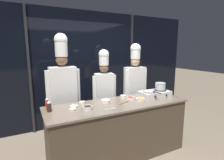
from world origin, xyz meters
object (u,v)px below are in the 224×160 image
at_px(stock_pot, 160,86).
at_px(chef_sous, 104,87).
at_px(frying_pan, 149,90).
at_px(serving_spoon_slotted, 112,109).
at_px(prep_bowl_garlic, 82,102).
at_px(chef_line, 135,82).
at_px(squeeze_bottle_chili, 47,104).
at_px(serving_spoon_solid, 126,102).
at_px(squeeze_bottle_soy, 49,106).
at_px(prep_bowl_soy_glaze, 88,108).
at_px(prep_bowl_ginger, 73,109).
at_px(prep_bowl_onion, 123,96).
at_px(chef_head, 63,85).
at_px(portable_stove, 155,94).
at_px(prep_bowl_shrimp, 74,106).
at_px(prep_bowl_bean_sprouts, 106,101).
at_px(prep_bowl_bell_pepper, 131,98).
at_px(prep_bowl_carrots, 140,99).

relative_size(stock_pot, chef_sous, 0.12).
height_order(frying_pan, serving_spoon_slotted, frying_pan).
bearing_deg(prep_bowl_garlic, chef_line, 15.90).
bearing_deg(squeeze_bottle_chili, serving_spoon_slotted, -26.12).
bearing_deg(serving_spoon_solid, frying_pan, 6.18).
xyz_separation_m(squeeze_bottle_soy, serving_spoon_solid, (1.21, -0.10, -0.07)).
bearing_deg(squeeze_bottle_chili, stock_pot, -3.91).
relative_size(prep_bowl_soy_glaze, serving_spoon_slotted, 0.74).
distance_m(prep_bowl_ginger, prep_bowl_onion, 1.03).
relative_size(chef_head, chef_sous, 1.15).
bearing_deg(portable_stove, squeeze_bottle_soy, 178.93).
distance_m(prep_bowl_soy_glaze, chef_sous, 0.95).
height_order(frying_pan, prep_bowl_shrimp, frying_pan).
xyz_separation_m(chef_head, chef_sous, (0.79, -0.03, -0.11)).
height_order(prep_bowl_soy_glaze, prep_bowl_ginger, prep_bowl_soy_glaze).
bearing_deg(prep_bowl_bean_sprouts, serving_spoon_slotted, -99.43).
bearing_deg(stock_pot, squeeze_bottle_soy, 179.01).
xyz_separation_m(portable_stove, prep_bowl_shrimp, (-1.53, 0.04, -0.03)).
height_order(prep_bowl_shrimp, prep_bowl_bell_pepper, same).
height_order(prep_bowl_ginger, prep_bowl_bell_pepper, prep_bowl_ginger).
relative_size(prep_bowl_soy_glaze, prep_bowl_carrots, 1.01).
bearing_deg(serving_spoon_slotted, chef_sous, 72.90).
xyz_separation_m(prep_bowl_onion, prep_bowl_carrots, (0.17, -0.29, -0.00)).
height_order(portable_stove, prep_bowl_ginger, portable_stove).
height_order(portable_stove, serving_spoon_solid, portable_stove).
relative_size(portable_stove, chef_head, 0.28).
distance_m(prep_bowl_onion, chef_head, 1.10).
height_order(portable_stove, stock_pot, stock_pot).
xyz_separation_m(portable_stove, prep_bowl_garlic, (-1.36, 0.18, -0.03)).
height_order(portable_stove, prep_bowl_onion, portable_stove).
distance_m(portable_stove, prep_bowl_ginger, 1.59).
height_order(squeeze_bottle_soy, prep_bowl_bean_sprouts, squeeze_bottle_soy).
bearing_deg(serving_spoon_slotted, stock_pot, 13.36).
bearing_deg(serving_spoon_slotted, serving_spoon_solid, 30.36).
relative_size(prep_bowl_bean_sprouts, prep_bowl_bell_pepper, 1.00).
bearing_deg(prep_bowl_ginger, serving_spoon_solid, 1.14).
bearing_deg(prep_bowl_bean_sprouts, prep_bowl_garlic, 163.82).
bearing_deg(squeeze_bottle_chili, chef_line, 12.65).
xyz_separation_m(prep_bowl_soy_glaze, serving_spoon_slotted, (0.33, -0.14, -0.03)).
distance_m(prep_bowl_shrimp, serving_spoon_solid, 0.86).
distance_m(prep_bowl_bell_pepper, serving_spoon_slotted, 0.64).
bearing_deg(chef_line, chef_head, -6.19).
height_order(prep_bowl_soy_glaze, prep_bowl_shrimp, prep_bowl_soy_glaze).
bearing_deg(chef_line, prep_bowl_bell_pepper, 45.72).
distance_m(squeeze_bottle_chili, prep_bowl_garlic, 0.55).
distance_m(portable_stove, stock_pot, 0.19).
bearing_deg(prep_bowl_shrimp, chef_head, 93.65).
bearing_deg(prep_bowl_carrots, prep_bowl_onion, 120.87).
distance_m(prep_bowl_shrimp, prep_bowl_carrots, 1.13).
distance_m(frying_pan, serving_spoon_slotted, 0.97).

